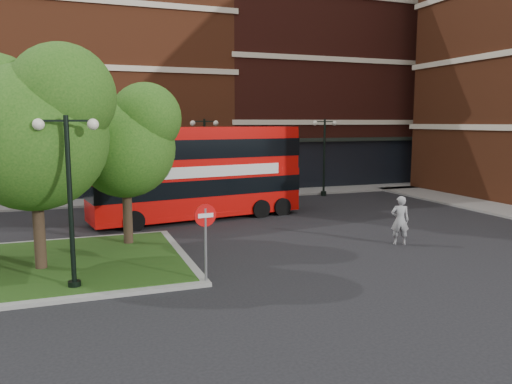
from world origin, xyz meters
name	(u,v)px	position (x,y,z in m)	size (l,w,h in m)	color
ground	(257,273)	(0.00, 0.00, 0.00)	(120.00, 120.00, 0.00)	black
pavement_far	(167,198)	(0.00, 16.50, 0.06)	(44.00, 3.00, 0.12)	slate
terrace_far_left	(30,90)	(-8.00, 24.00, 7.00)	(26.00, 12.00, 14.00)	brown
terrace_far_right	(315,84)	(14.00, 24.00, 8.00)	(18.00, 12.00, 16.00)	#471911
tree_island_west	(29,123)	(-6.60, 2.58, 4.79)	(5.40, 4.71, 7.21)	#2D2116
tree_island_east	(123,137)	(-3.58, 5.06, 4.24)	(4.46, 3.90, 6.29)	#2D2116
lamp_island	(70,194)	(-5.50, 0.20, 2.83)	(1.72, 0.36, 5.00)	black
lamp_far_left	(205,156)	(2.00, 14.50, 2.83)	(1.72, 0.36, 5.00)	black
lamp_far_right	(324,153)	(10.00, 14.50, 2.83)	(1.72, 0.36, 5.00)	black
bus	(197,167)	(0.37, 9.55, 2.63)	(10.76, 4.04, 4.01)	#BF0A07
woman	(400,220)	(6.62, 1.65, 0.97)	(0.71, 0.47, 1.94)	gray
car_silver	(126,194)	(-2.64, 14.50, 0.71)	(1.67, 4.15, 1.41)	#ADB0B4
car_white	(222,186)	(3.50, 16.00, 0.77)	(1.63, 4.68, 1.54)	silver
no_entry_sign	(205,227)	(-1.80, -0.50, 1.74)	(0.67, 0.13, 2.43)	slate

